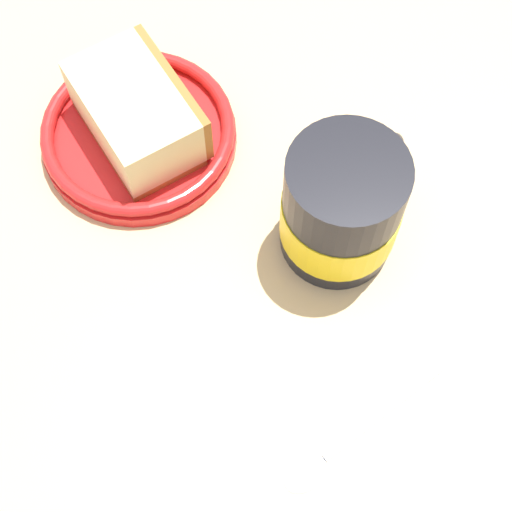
# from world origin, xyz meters

# --- Properties ---
(ground_plane) EXTENTS (1.15, 1.15, 0.02)m
(ground_plane) POSITION_xyz_m (0.00, 0.00, -0.01)
(ground_plane) COLOR tan
(small_plate) EXTENTS (0.14, 0.14, 0.02)m
(small_plate) POSITION_xyz_m (-0.06, -0.05, 0.01)
(small_plate) COLOR red
(small_plate) RESTS_ON ground_plane
(cake_slice) EXTENTS (0.09, 0.11, 0.05)m
(cake_slice) POSITION_xyz_m (-0.06, -0.05, 0.04)
(cake_slice) COLOR #9E662D
(cake_slice) RESTS_ON small_plate
(tea_mug) EXTENTS (0.10, 0.08, 0.10)m
(tea_mug) POSITION_xyz_m (-0.11, 0.11, 0.04)
(tea_mug) COLOR black
(tea_mug) RESTS_ON ground_plane
(teaspoon) EXTENTS (0.13, 0.03, 0.01)m
(teaspoon) POSITION_xyz_m (0.00, 0.21, 0.00)
(teaspoon) COLOR silver
(teaspoon) RESTS_ON ground_plane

